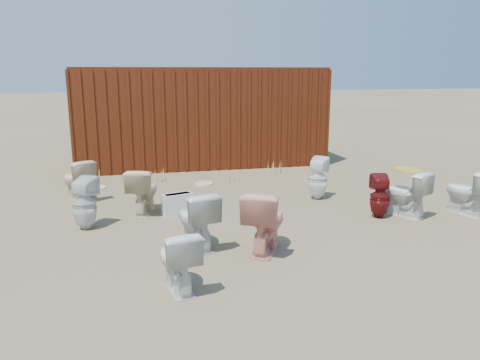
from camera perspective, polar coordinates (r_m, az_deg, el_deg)
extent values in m
plane|color=brown|center=(7.33, 1.05, -5.23)|extent=(100.00, 100.00, 0.00)
cube|color=#4C1B0C|center=(12.12, -4.91, 7.82)|extent=(6.00, 2.40, 2.40)
imported|color=silver|center=(6.24, -5.35, -4.79)|extent=(0.61, 0.85, 0.78)
imported|color=#F09A8A|center=(6.09, 3.06, -4.93)|extent=(0.82, 0.95, 0.84)
imported|color=silver|center=(5.10, -7.63, -9.61)|extent=(0.51, 0.74, 0.69)
imported|color=#601010|center=(7.82, 16.70, -1.92)|extent=(0.39, 0.39, 0.71)
imported|color=white|center=(8.51, 25.98, -1.31)|extent=(0.60, 0.83, 0.77)
imported|color=silver|center=(7.32, -18.44, -2.71)|extent=(0.49, 0.49, 0.79)
imported|color=beige|center=(9.01, -19.23, 0.01)|extent=(0.75, 0.85, 0.75)
imported|color=beige|center=(7.89, -11.72, -1.27)|extent=(0.63, 0.84, 0.76)
imported|color=silver|center=(8.01, 19.48, -1.56)|extent=(0.72, 0.86, 0.76)
imported|color=white|center=(8.70, 9.46, 0.22)|extent=(0.50, 0.50, 0.78)
ellipsoid|color=gold|center=(7.92, 19.70, 1.19)|extent=(0.39, 0.48, 0.02)
cube|color=silver|center=(7.78, -7.58, -2.91)|extent=(0.54, 0.34, 0.35)
ellipsoid|color=beige|center=(9.82, -4.43, -0.43)|extent=(0.54, 0.60, 0.02)
ellipsoid|color=beige|center=(9.92, -17.09, -0.86)|extent=(0.54, 0.58, 0.02)
cone|color=tan|center=(10.18, -17.41, 0.28)|extent=(0.36, 0.36, 0.30)
cone|color=tan|center=(10.02, -1.04, 0.69)|extent=(0.32, 0.32, 0.30)
cone|color=tan|center=(10.18, 8.59, 0.92)|extent=(0.36, 0.36, 0.37)
cone|color=tan|center=(10.20, -9.85, 0.59)|extent=(0.30, 0.30, 0.26)
cone|color=tan|center=(10.95, 4.27, 1.65)|extent=(0.34, 0.34, 0.28)
cone|color=tan|center=(9.16, 21.07, -1.64)|extent=(0.28, 0.28, 0.22)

